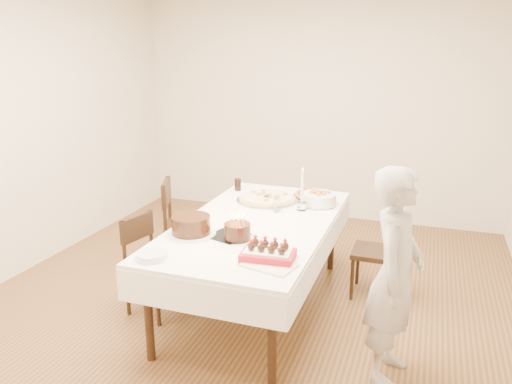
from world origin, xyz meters
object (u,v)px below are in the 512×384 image
(chair_left_dessert, at_px, (155,266))
(pasta_bowl, at_px, (319,199))
(layer_cake, at_px, (191,225))
(birthday_cake, at_px, (237,227))
(pizza_white, at_px, (267,199))
(chair_right_savory, at_px, (375,252))
(dining_table, at_px, (256,265))
(cola_glass, at_px, (238,185))
(taper_candle, at_px, (302,189))
(pizza_pepperoni, at_px, (314,194))
(chair_left_savory, at_px, (188,226))
(person, at_px, (395,276))
(strawberry_box, at_px, (268,254))

(chair_left_dessert, height_order, pasta_bowl, pasta_bowl)
(layer_cake, relative_size, birthday_cake, 1.90)
(chair_left_dessert, relative_size, pasta_bowl, 2.64)
(pizza_white, xyz_separation_m, pasta_bowl, (0.46, 0.04, 0.04))
(chair_right_savory, xyz_separation_m, pizza_white, (-0.98, 0.01, 0.38))
(pasta_bowl, relative_size, layer_cake, 0.83)
(dining_table, height_order, cola_glass, cola_glass)
(pizza_white, bearing_deg, chair_left_dessert, -125.56)
(pasta_bowl, distance_m, birthday_cake, 1.07)
(chair_right_savory, distance_m, taper_candle, 0.84)
(pizza_pepperoni, height_order, cola_glass, cola_glass)
(pizza_white, height_order, pasta_bowl, pasta_bowl)
(chair_left_dessert, height_order, layer_cake, layer_cake)
(chair_left_savory, bearing_deg, person, 130.90)
(pizza_white, height_order, layer_cake, layer_cake)
(chair_right_savory, height_order, person, person)
(strawberry_box, bearing_deg, birthday_cake, 140.46)
(chair_left_dessert, bearing_deg, pizza_pepperoni, -118.76)
(chair_left_dessert, bearing_deg, taper_candle, -131.15)
(chair_left_savory, relative_size, pizza_white, 1.62)
(strawberry_box, bearing_deg, cola_glass, 118.35)
(cola_glass, bearing_deg, pizza_white, -31.97)
(pizza_pepperoni, height_order, taper_candle, taper_candle)
(layer_cake, bearing_deg, dining_table, 49.62)
(dining_table, distance_m, taper_candle, 0.75)
(chair_left_dessert, height_order, taper_candle, taper_candle)
(cola_glass, height_order, layer_cake, layer_cake)
(taper_candle, bearing_deg, chair_right_savory, 12.36)
(dining_table, distance_m, birthday_cake, 0.62)
(person, distance_m, pizza_pepperoni, 1.62)
(chair_left_savory, bearing_deg, dining_table, 129.60)
(pasta_bowl, distance_m, layer_cake, 1.26)
(chair_left_savory, xyz_separation_m, pizza_white, (0.76, 0.10, 0.32))
(dining_table, bearing_deg, chair_left_dessert, -154.69)
(chair_right_savory, xyz_separation_m, chair_left_savory, (-1.74, -0.09, 0.06))
(dining_table, xyz_separation_m, strawberry_box, (0.32, -0.67, 0.42))
(pasta_bowl, xyz_separation_m, cola_glass, (-0.84, 0.20, 0.00))
(person, height_order, pasta_bowl, person)
(chair_left_savory, bearing_deg, pasta_bowl, 164.50)
(pasta_bowl, distance_m, cola_glass, 0.86)
(birthday_cake, bearing_deg, strawberry_box, -39.54)
(person, xyz_separation_m, layer_cake, (-1.48, 0.13, 0.11))
(taper_candle, bearing_deg, cola_glass, 152.42)
(pizza_white, bearing_deg, pizza_pepperoni, 36.91)
(chair_right_savory, height_order, chair_left_dessert, chair_left_dessert)
(chair_left_dessert, xyz_separation_m, person, (1.86, -0.20, 0.30))
(person, distance_m, pasta_bowl, 1.37)
(chair_right_savory, xyz_separation_m, cola_glass, (-1.36, 0.25, 0.42))
(chair_left_savory, relative_size, taper_candle, 2.40)
(pasta_bowl, bearing_deg, person, -56.93)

